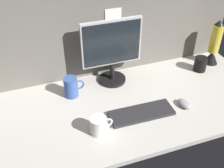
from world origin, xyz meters
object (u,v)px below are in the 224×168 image
mug_ceramic_white (99,125)px  mug_ceramic_blue (71,87)px  mug_black_travel (200,64)px  keyboard (141,113)px  lava_lamp (214,46)px  mouse (184,104)px  monitor (112,49)px

mug_ceramic_white → mug_ceramic_blue: bearing=100.7°
mug_ceramic_blue → mug_black_travel: bearing=-0.9°
keyboard → mug_black_travel: 64.03cm
keyboard → lava_lamp: bearing=27.3°
lava_lamp → mug_black_travel: bearing=-156.1°
mouse → mug_black_travel: size_ratio=0.96×
monitor → mug_ceramic_blue: 34.11cm
monitor → lava_lamp: monitor is taller
monitor → mug_ceramic_white: bearing=-117.3°
mug_ceramic_white → mouse: bearing=3.8°
mug_black_travel → mug_ceramic_blue: 90.79cm
mug_ceramic_white → mug_ceramic_blue: (-6.63, 35.14, 1.56)cm
mouse → lava_lamp: 58.00cm
monitor → mug_ceramic_blue: monitor is taller
monitor → mug_black_travel: (62.05, -9.04, -18.27)cm
mug_black_travel → mug_ceramic_white: size_ratio=0.80×
monitor → keyboard: size_ratio=1.15×
mouse → lava_lamp: lava_lamp is taller
monitor → mug_black_travel: size_ratio=4.27×
mouse → mug_black_travel: mug_black_travel is taller
mug_ceramic_white → mug_black_travel: bearing=21.8°
mouse → mug_black_travel: 42.96cm
mug_ceramic_blue → keyboard: bearing=-41.8°
keyboard → lava_lamp: size_ratio=1.12×
monitor → keyboard: 43.94cm
mouse → monitor: bearing=120.6°
mouse → mug_ceramic_white: size_ratio=0.77×
keyboard → mug_ceramic_white: mug_ceramic_white is taller
mug_black_travel → lava_lamp: 17.09cm
mug_ceramic_blue → lava_lamp: 104.45cm
keyboard → mouse: size_ratio=3.85×
keyboard → mug_black_travel: bearing=27.8°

